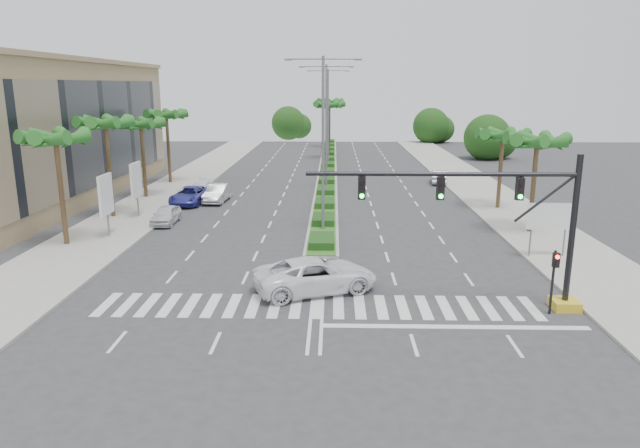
{
  "coord_description": "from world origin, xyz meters",
  "views": [
    {
      "loc": [
        0.74,
        -25.07,
        10.14
      ],
      "look_at": [
        0.03,
        4.08,
        3.0
      ],
      "focal_mm": 32.0,
      "sensor_mm": 36.0,
      "label": 1
    }
  ],
  "objects_px": {
    "car_parked_c": "(190,195)",
    "car_crossing": "(316,275)",
    "car_parked_d": "(201,188)",
    "car_parked_a": "(166,215)",
    "car_parked_b": "(218,193)",
    "car_right": "(439,177)"
  },
  "relations": [
    {
      "from": "car_crossing",
      "to": "car_right",
      "type": "bearing_deg",
      "value": -40.92
    },
    {
      "from": "car_parked_b",
      "to": "car_crossing",
      "type": "xyz_separation_m",
      "value": [
        9.43,
        -22.47,
        0.09
      ]
    },
    {
      "from": "car_parked_a",
      "to": "car_parked_b",
      "type": "bearing_deg",
      "value": 75.11
    },
    {
      "from": "car_parked_c",
      "to": "car_crossing",
      "type": "relative_size",
      "value": 0.87
    },
    {
      "from": "car_parked_a",
      "to": "car_parked_d",
      "type": "height_order",
      "value": "car_parked_a"
    },
    {
      "from": "car_parked_a",
      "to": "car_parked_b",
      "type": "distance_m",
      "value": 8.65
    },
    {
      "from": "car_parked_a",
      "to": "car_right",
      "type": "height_order",
      "value": "car_right"
    },
    {
      "from": "car_parked_d",
      "to": "car_right",
      "type": "height_order",
      "value": "car_right"
    },
    {
      "from": "car_parked_b",
      "to": "car_right",
      "type": "xyz_separation_m",
      "value": [
        21.37,
        10.18,
        -0.09
      ]
    },
    {
      "from": "car_right",
      "to": "car_parked_d",
      "type": "bearing_deg",
      "value": 23.46
    },
    {
      "from": "car_crossing",
      "to": "car_right",
      "type": "distance_m",
      "value": 34.76
    },
    {
      "from": "car_parked_a",
      "to": "car_parked_c",
      "type": "height_order",
      "value": "car_parked_c"
    },
    {
      "from": "car_parked_c",
      "to": "car_parked_d",
      "type": "relative_size",
      "value": 1.23
    },
    {
      "from": "car_parked_b",
      "to": "car_parked_d",
      "type": "bearing_deg",
      "value": 129.63
    },
    {
      "from": "car_parked_a",
      "to": "car_crossing",
      "type": "distance_m",
      "value": 18.31
    },
    {
      "from": "car_crossing",
      "to": "car_parked_d",
      "type": "bearing_deg",
      "value": 3.68
    },
    {
      "from": "car_parked_a",
      "to": "car_right",
      "type": "distance_m",
      "value": 30.01
    },
    {
      "from": "car_parked_b",
      "to": "car_parked_c",
      "type": "distance_m",
      "value": 2.44
    },
    {
      "from": "car_parked_b",
      "to": "car_right",
      "type": "height_order",
      "value": "car_parked_b"
    },
    {
      "from": "car_crossing",
      "to": "car_parked_c",
      "type": "bearing_deg",
      "value": 7.65
    },
    {
      "from": "car_parked_c",
      "to": "car_parked_d",
      "type": "xyz_separation_m",
      "value": [
        0.0,
        4.09,
        -0.11
      ]
    },
    {
      "from": "car_parked_b",
      "to": "car_crossing",
      "type": "distance_m",
      "value": 24.37
    }
  ]
}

